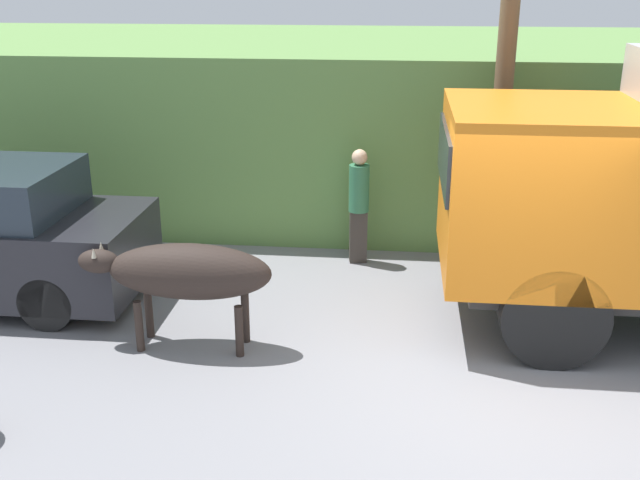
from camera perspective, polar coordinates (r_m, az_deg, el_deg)
The scene contains 5 objects.
ground_plane at distance 7.87m, azimuth 13.42°, elevation -11.02°, with size 60.00×60.00×0.00m, color gray.
hillside_embankment at distance 14.33m, azimuth 10.54°, elevation 9.18°, with size 32.00×6.97×2.80m.
brown_cow at distance 8.24m, azimuth -10.20°, elevation -2.44°, with size 2.15×0.62×1.21m.
pedestrian_on_hill at distance 10.55m, azimuth 2.98°, elevation 3.06°, with size 0.33×0.33×1.65m.
utility_pole at distance 10.38m, azimuth 13.92°, elevation 12.61°, with size 0.90×0.25×5.32m.
Camera 1 is at (-1.08, -6.72, 3.96)m, focal length 42.00 mm.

